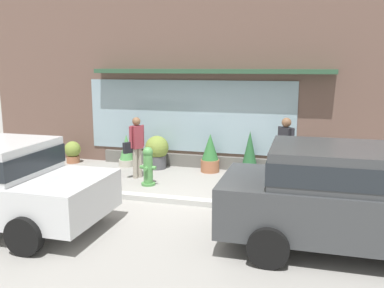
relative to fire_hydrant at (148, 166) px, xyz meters
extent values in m
plane|color=gray|center=(1.04, -0.89, -0.47)|extent=(60.00, 60.00, 0.00)
cube|color=#B2B2AD|center=(1.04, -1.09, -0.41)|extent=(14.00, 0.24, 0.12)
cube|color=brown|center=(1.04, 2.31, 2.21)|extent=(14.00, 0.36, 5.37)
cube|color=#8CA5B2|center=(0.41, 2.11, 1.00)|extent=(6.05, 0.03, 2.04)
cube|color=#2D5138|center=(1.04, 1.96, 2.26)|extent=(6.65, 0.56, 0.12)
cube|color=#605E59|center=(1.04, 2.09, -0.29)|extent=(6.45, 0.20, 0.36)
cylinder|color=#4C8C47|center=(0.00, 0.00, -0.44)|extent=(0.34, 0.34, 0.06)
cylinder|color=#4C8C47|center=(0.00, 0.00, -0.06)|extent=(0.23, 0.23, 0.70)
sphere|color=#4C8C47|center=(0.00, 0.00, 0.36)|extent=(0.25, 0.25, 0.25)
cylinder|color=#4C8C47|center=(-0.15, 0.00, -0.03)|extent=(0.10, 0.09, 0.09)
cylinder|color=#4C8C47|center=(0.15, 0.00, -0.03)|extent=(0.10, 0.09, 0.09)
cylinder|color=#4C8C47|center=(0.00, -0.15, -0.03)|extent=(0.09, 0.10, 0.09)
cylinder|color=#9E9384|center=(-0.56, 0.49, -0.08)|extent=(0.12, 0.12, 0.79)
cylinder|color=#9E9384|center=(-0.48, 0.62, -0.08)|extent=(0.12, 0.12, 0.79)
cube|color=#8E333D|center=(-0.52, 0.56, 0.61)|extent=(0.31, 0.34, 0.59)
sphere|color=brown|center=(-0.52, 0.56, 1.01)|extent=(0.21, 0.21, 0.21)
cylinder|color=#8E333D|center=(-0.62, 0.39, 0.62)|extent=(0.08, 0.08, 0.56)
cylinder|color=#8E333D|center=(-0.42, 0.72, 0.62)|extent=(0.08, 0.08, 0.56)
cube|color=black|center=(-0.68, 0.33, 0.36)|extent=(0.21, 0.26, 0.28)
cylinder|color=#333847|center=(3.28, 0.66, -0.06)|extent=(0.12, 0.12, 0.83)
cylinder|color=#333847|center=(3.15, 0.78, -0.06)|extent=(0.12, 0.12, 0.83)
cube|color=#232328|center=(3.22, 0.72, 0.67)|extent=(0.38, 0.37, 0.63)
sphere|color=brown|center=(3.22, 0.72, 1.10)|extent=(0.23, 0.23, 0.23)
cylinder|color=#232328|center=(3.38, 0.58, 0.69)|extent=(0.08, 0.08, 0.59)
cylinder|color=#232328|center=(3.06, 0.87, 0.69)|extent=(0.08, 0.08, 0.59)
cube|color=#383A3D|center=(4.59, -2.54, 0.23)|extent=(4.43, 1.82, 0.80)
cube|color=#383A3D|center=(4.37, -2.54, 0.89)|extent=(2.44, 1.66, 0.60)
cube|color=#1E2328|center=(4.37, -2.54, 0.89)|extent=(2.48, 1.68, 0.33)
cylinder|color=black|center=(3.22, -1.63, -0.17)|extent=(0.61, 0.18, 0.61)
cylinder|color=black|center=(3.23, -3.47, -0.17)|extent=(0.61, 0.18, 0.61)
cylinder|color=black|center=(-0.43, -2.24, -0.16)|extent=(0.62, 0.18, 0.62)
cylinder|color=black|center=(-0.43, -4.07, -0.16)|extent=(0.62, 0.18, 0.62)
cylinder|color=#4C4C51|center=(4.19, 1.87, -0.28)|extent=(0.31, 0.31, 0.39)
cone|color=#2D6B33|center=(4.19, 1.87, 0.19)|extent=(0.28, 0.28, 0.56)
cylinder|color=#B7B2A3|center=(-1.33, 1.68, -0.38)|extent=(0.46, 0.46, 0.19)
cone|color=#4C934C|center=(-1.33, 1.68, 0.09)|extent=(0.42, 0.42, 0.74)
cylinder|color=#9E6042|center=(1.16, 1.68, -0.30)|extent=(0.52, 0.52, 0.34)
cone|color=#2D6B33|center=(1.16, 1.68, 0.23)|extent=(0.46, 0.46, 0.72)
cylinder|color=#4C4C51|center=(3.08, 1.77, -0.29)|extent=(0.26, 0.26, 0.36)
sphere|color=olive|center=(3.08, 1.77, -0.02)|extent=(0.27, 0.27, 0.27)
sphere|color=#B266B7|center=(3.08, 1.72, 0.04)|extent=(0.07, 0.07, 0.07)
cylinder|color=#33473D|center=(2.24, 1.76, -0.34)|extent=(0.43, 0.43, 0.27)
cone|color=#23562D|center=(2.24, 1.76, 0.25)|extent=(0.39, 0.39, 0.91)
cylinder|color=#9E6042|center=(-3.08, 1.61, -0.37)|extent=(0.39, 0.39, 0.21)
sphere|color=olive|center=(-3.08, 1.61, -0.06)|extent=(0.49, 0.49, 0.49)
cylinder|color=#4C4C51|center=(-0.38, 1.64, -0.29)|extent=(0.52, 0.52, 0.37)
sphere|color=olive|center=(-0.38, 1.64, 0.13)|extent=(0.67, 0.67, 0.67)
sphere|color=#B266B7|center=(-0.50, 1.75, 0.28)|extent=(0.17, 0.17, 0.17)
sphere|color=#E5C64C|center=(-0.29, 1.58, 0.20)|extent=(0.14, 0.14, 0.14)
sphere|color=#E5C64C|center=(-0.48, 1.73, 0.27)|extent=(0.19, 0.19, 0.19)
camera|label=1|loc=(3.66, -9.09, 2.41)|focal=38.46mm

